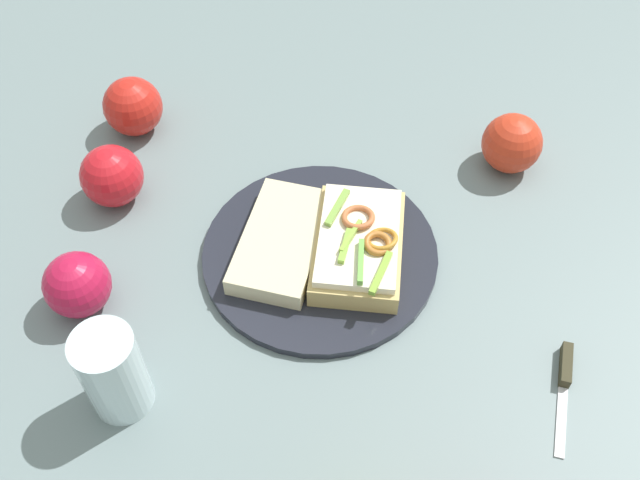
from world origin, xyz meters
name	(u,v)px	position (x,y,z in m)	size (l,w,h in m)	color
ground_plane	(320,256)	(0.00, 0.00, 0.00)	(2.00, 2.00, 0.00)	slate
plate	(320,254)	(0.00, 0.00, 0.01)	(0.27, 0.27, 0.01)	#21232D
sandwich	(359,244)	(0.01, -0.04, 0.03)	(0.17, 0.13, 0.05)	tan
bread_slice_side	(282,241)	(-0.01, 0.04, 0.02)	(0.16, 0.09, 0.02)	beige
apple_0	(112,176)	(0.01, 0.27, 0.04)	(0.08, 0.08, 0.08)	red
apple_1	(77,285)	(-0.14, 0.22, 0.04)	(0.07, 0.07, 0.07)	#B01538
apple_3	(133,106)	(0.13, 0.30, 0.04)	(0.08, 0.08, 0.08)	red
apple_5	(512,143)	(0.22, -0.18, 0.04)	(0.07, 0.07, 0.07)	red
drinking_glass	(113,372)	(-0.23, 0.13, 0.05)	(0.06, 0.06, 0.11)	silver
knife	(565,380)	(-0.07, -0.29, 0.01)	(0.12, 0.02, 0.01)	silver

